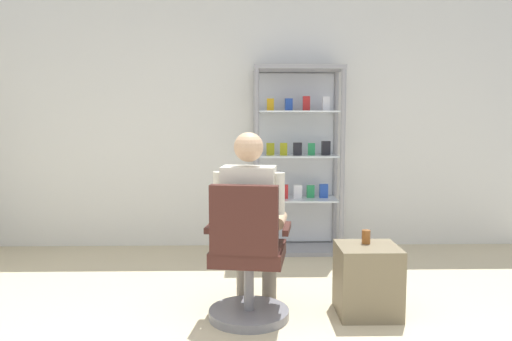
% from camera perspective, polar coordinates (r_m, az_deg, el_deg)
% --- Properties ---
extents(back_wall, '(6.00, 0.10, 2.70)m').
position_cam_1_polar(back_wall, '(5.38, 0.21, 5.66)').
color(back_wall, silver).
rests_on(back_wall, ground).
extents(display_cabinet_main, '(0.90, 0.45, 1.90)m').
position_cam_1_polar(display_cabinet_main, '(5.19, 4.70, 1.34)').
color(display_cabinet_main, gray).
rests_on(display_cabinet_main, ground).
extents(office_chair, '(0.60, 0.56, 0.96)m').
position_cam_1_polar(office_chair, '(3.43, -0.96, -10.75)').
color(office_chair, slate).
rests_on(office_chair, ground).
extents(seated_shopkeeper, '(0.53, 0.60, 1.29)m').
position_cam_1_polar(seated_shopkeeper, '(3.51, -0.58, -5.01)').
color(seated_shopkeeper, slate).
rests_on(seated_shopkeeper, ground).
extents(storage_crate, '(0.42, 0.40, 0.49)m').
position_cam_1_polar(storage_crate, '(3.68, 12.63, -12.12)').
color(storage_crate, '#72664C').
rests_on(storage_crate, ground).
extents(tea_glass, '(0.06, 0.06, 0.10)m').
position_cam_1_polar(tea_glass, '(3.65, 12.49, -7.43)').
color(tea_glass, brown).
rests_on(tea_glass, storage_crate).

